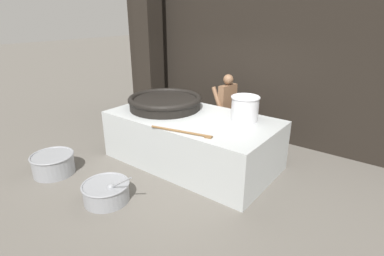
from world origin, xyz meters
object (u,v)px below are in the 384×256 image
at_px(stock_pot, 245,108).
at_px(prep_bowl_vegetables, 106,191).
at_px(prep_bowl_meat, 53,163).
at_px(giant_wok_near, 165,102).
at_px(cook, 227,107).

height_order(stock_pot, prep_bowl_vegetables, stock_pot).
bearing_deg(prep_bowl_meat, giant_wok_near, 63.61).
bearing_deg(cook, prep_bowl_meat, 69.46).
bearing_deg(stock_pot, giant_wok_near, -168.87).
bearing_deg(stock_pot, cook, 135.97).
distance_m(giant_wok_near, stock_pot, 1.75).
xyz_separation_m(giant_wok_near, cook, (0.80, 1.21, -0.26)).
xyz_separation_m(giant_wok_near, prep_bowl_vegetables, (0.51, -2.04, -0.96)).
xyz_separation_m(stock_pot, cook, (-0.91, 0.88, -0.36)).
xyz_separation_m(cook, prep_bowl_meat, (-1.84, -3.30, -0.67)).
bearing_deg(prep_bowl_meat, stock_pot, 41.42).
relative_size(giant_wok_near, cook, 0.95).
bearing_deg(prep_bowl_vegetables, cook, 84.82).
xyz_separation_m(prep_bowl_vegetables, prep_bowl_meat, (-1.54, -0.04, 0.04)).
xyz_separation_m(stock_pot, prep_bowl_meat, (-2.75, -2.42, -1.02)).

